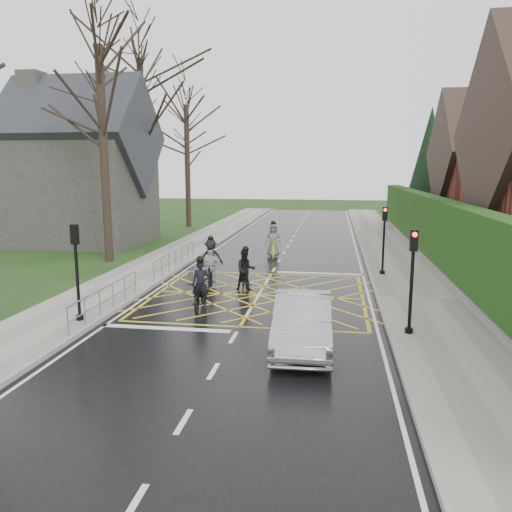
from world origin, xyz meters
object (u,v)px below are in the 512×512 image
(cyclist_rear, at_px, (200,292))
(car, at_px, (303,322))
(cyclist_mid, at_px, (211,262))
(cyclist_front, at_px, (210,271))
(cyclist_back, at_px, (245,274))
(cyclist_lead, at_px, (273,245))

(cyclist_rear, distance_m, car, 5.08)
(cyclist_mid, xyz_separation_m, cyclist_front, (0.45, -1.96, -0.04))
(cyclist_mid, relative_size, cyclist_front, 1.10)
(cyclist_back, relative_size, cyclist_mid, 0.95)
(cyclist_back, bearing_deg, cyclist_lead, 69.41)
(cyclist_rear, relative_size, cyclist_lead, 0.91)
(car, bearing_deg, cyclist_lead, 97.97)
(cyclist_rear, xyz_separation_m, car, (3.82, -3.34, 0.12))
(cyclist_mid, bearing_deg, cyclist_back, -56.69)
(cyclist_back, height_order, cyclist_front, cyclist_back)
(cyclist_back, xyz_separation_m, cyclist_front, (-1.59, 0.45, -0.04))
(cyclist_rear, distance_m, cyclist_back, 3.06)
(cyclist_rear, distance_m, cyclist_lead, 10.68)
(cyclist_lead, bearing_deg, cyclist_front, -112.36)
(cyclist_mid, height_order, cyclist_lead, cyclist_lead)
(cyclist_front, bearing_deg, cyclist_mid, 92.22)
(cyclist_rear, height_order, cyclist_front, cyclist_rear)
(cyclist_front, bearing_deg, cyclist_lead, 65.50)
(cyclist_rear, height_order, cyclist_back, cyclist_rear)
(cyclist_back, height_order, car, cyclist_back)
(cyclist_front, xyz_separation_m, cyclist_lead, (1.79, 7.29, 0.06))
(cyclist_back, distance_m, cyclist_lead, 7.75)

